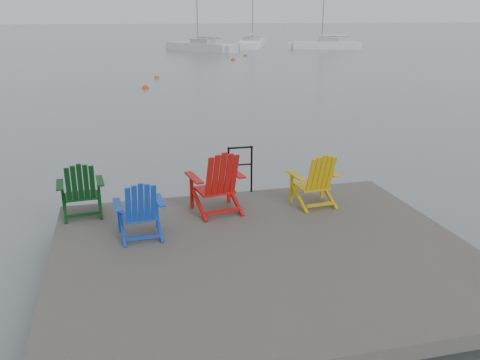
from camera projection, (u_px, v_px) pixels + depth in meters
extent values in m
plane|color=slate|center=(264.00, 280.00, 7.47)|extent=(400.00, 400.00, 0.00)
cube|color=#322F2C|center=(264.00, 256.00, 7.34)|extent=(6.00, 5.00, 0.20)
cylinder|color=black|center=(82.00, 253.00, 8.98)|extent=(0.26, 0.26, 1.20)
cylinder|color=black|center=(231.00, 238.00, 9.59)|extent=(0.26, 0.26, 1.20)
cylinder|color=black|center=(361.00, 224.00, 10.21)|extent=(0.26, 0.26, 1.20)
cylinder|color=black|center=(229.00, 171.00, 9.44)|extent=(0.04, 0.04, 0.90)
cylinder|color=black|center=(252.00, 169.00, 9.54)|extent=(0.04, 0.04, 0.90)
cylinder|color=black|center=(240.00, 148.00, 9.35)|extent=(0.48, 0.04, 0.04)
cylinder|color=black|center=(240.00, 165.00, 9.46)|extent=(0.44, 0.03, 0.03)
cube|color=#093512|center=(81.00, 196.00, 8.56)|extent=(0.54, 0.49, 0.04)
cube|color=#093512|center=(63.00, 196.00, 8.65)|extent=(0.05, 0.05, 0.53)
cube|color=#093512|center=(99.00, 193.00, 8.83)|extent=(0.05, 0.05, 0.53)
cube|color=#093512|center=(60.00, 185.00, 8.37)|extent=(0.16, 0.59, 0.03)
cube|color=#093512|center=(100.00, 181.00, 8.57)|extent=(0.16, 0.59, 0.03)
cube|color=#093512|center=(80.00, 183.00, 8.18)|extent=(0.48, 0.28, 0.65)
cube|color=#113EB5|center=(140.00, 216.00, 7.71)|extent=(0.52, 0.47, 0.04)
cube|color=#113EB5|center=(119.00, 217.00, 7.81)|extent=(0.05, 0.05, 0.52)
cube|color=#113EB5|center=(157.00, 212.00, 7.97)|extent=(0.05, 0.05, 0.52)
cube|color=#113EB5|center=(118.00, 205.00, 7.53)|extent=(0.15, 0.57, 0.03)
cube|color=#113EB5|center=(160.00, 200.00, 7.72)|extent=(0.15, 0.57, 0.03)
cube|color=#113EB5|center=(141.00, 204.00, 7.35)|extent=(0.47, 0.27, 0.63)
cube|color=#B6120D|center=(215.00, 190.00, 8.69)|extent=(0.66, 0.60, 0.04)
cube|color=#B6120D|center=(192.00, 191.00, 8.77)|extent=(0.06, 0.06, 0.62)
cube|color=#B6120D|center=(229.00, 186.00, 9.02)|extent=(0.06, 0.06, 0.62)
cube|color=#B6120D|center=(194.00, 178.00, 8.45)|extent=(0.23, 0.68, 0.03)
cube|color=#B6120D|center=(235.00, 172.00, 8.72)|extent=(0.23, 0.68, 0.03)
cube|color=#B6120D|center=(222.00, 175.00, 8.27)|extent=(0.58, 0.36, 0.75)
cube|color=#CCA20B|center=(312.00, 187.00, 9.00)|extent=(0.55, 0.50, 0.04)
cube|color=#CCA20B|center=(292.00, 187.00, 9.09)|extent=(0.05, 0.05, 0.54)
cube|color=#CCA20B|center=(322.00, 184.00, 9.28)|extent=(0.05, 0.05, 0.54)
cube|color=#CCA20B|center=(296.00, 176.00, 8.80)|extent=(0.17, 0.60, 0.03)
cube|color=#CCA20B|center=(329.00, 172.00, 9.01)|extent=(0.17, 0.60, 0.03)
cube|color=#CCA20B|center=(321.00, 174.00, 8.61)|extent=(0.50, 0.29, 0.66)
cube|color=silver|center=(201.00, 48.00, 53.14)|extent=(6.39, 7.84, 1.10)
cube|color=#9E9EA3|center=(203.00, 42.00, 52.67)|extent=(2.61, 2.84, 0.55)
cube|color=white|center=(252.00, 44.00, 59.93)|extent=(5.64, 9.98, 1.10)
cube|color=#9E9EA3|center=(252.00, 39.00, 59.26)|extent=(2.64, 3.33, 0.55)
cube|color=white|center=(325.00, 47.00, 56.06)|extent=(7.14, 3.87, 1.10)
cube|color=#9E9EA3|center=(328.00, 40.00, 55.82)|extent=(2.37, 1.84, 0.55)
cylinder|color=gray|center=(324.00, 0.00, 54.57)|extent=(0.12, 0.12, 8.65)
sphere|color=red|center=(146.00, 89.00, 26.49)|extent=(0.37, 0.37, 0.37)
sphere|color=#EA4A0D|center=(157.00, 78.00, 30.88)|extent=(0.32, 0.32, 0.32)
sphere|color=#F2360E|center=(233.00, 60.00, 42.53)|extent=(0.38, 0.38, 0.38)
sphere|color=#C7410B|center=(245.00, 56.00, 46.65)|extent=(0.33, 0.33, 0.33)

